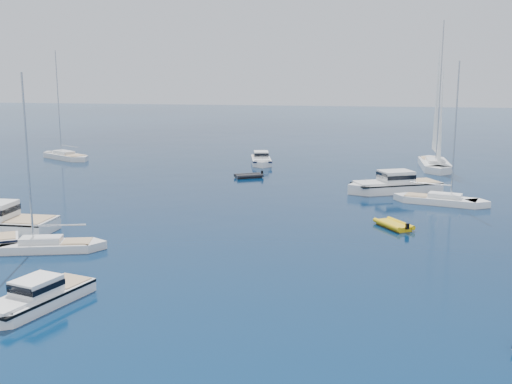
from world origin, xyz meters
TOP-DOWN VIEW (x-y plane):
  - ground at (0.00, 0.00)m, footprint 400.00×400.00m
  - motor_cruiser_near at (-6.11, 1.11)m, footprint 4.19×7.93m
  - motor_cruiser_distant at (13.01, 37.05)m, footprint 10.99×7.69m
  - motor_cruiser_horizon at (-3.95, 53.68)m, footprint 4.37×8.56m
  - sailboat_mid_l at (-11.00, 10.84)m, footprint 8.81×4.55m
  - sailboat_centre at (17.18, 31.95)m, footprint 9.55×4.70m
  - sailboat_sails_r at (18.56, 54.40)m, footprint 3.74×12.99m
  - sailboat_far_l at (-32.16, 53.21)m, footprint 10.50×7.91m
  - tender_yellow at (12.66, 21.94)m, footprint 3.62×4.11m
  - tender_grey_far at (-3.37, 42.60)m, footprint 3.82×3.32m

SIDE VIEW (x-z plane):
  - ground at x=0.00m, z-range 0.00..0.00m
  - motor_cruiser_near at x=-6.11m, z-range -1.00..1.00m
  - motor_cruiser_distant at x=13.01m, z-range -1.40..1.40m
  - motor_cruiser_horizon at x=-3.95m, z-range -1.08..1.08m
  - sailboat_mid_l at x=-11.00m, z-range -6.27..6.27m
  - sailboat_centre at x=17.18m, z-range -6.79..6.79m
  - sailboat_sails_r at x=18.56m, z-range -9.48..9.48m
  - sailboat_far_l at x=-32.16m, z-range -7.81..7.81m
  - tender_yellow at x=12.66m, z-range -0.47..0.47m
  - tender_grey_far at x=-3.37m, z-range -0.47..0.47m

